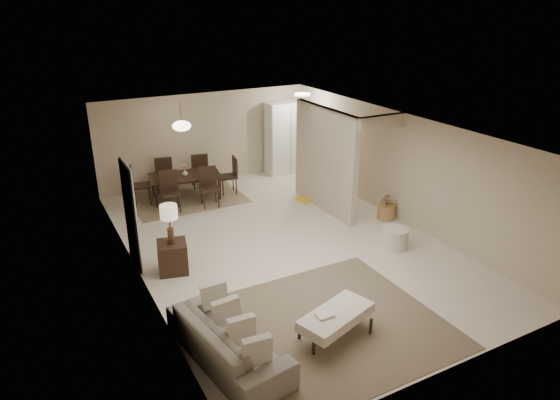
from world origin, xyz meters
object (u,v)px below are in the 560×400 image
sofa (228,340)px  ottoman_bench (336,317)px  pantry_cabinet (286,138)px  wicker_basket (386,212)px  round_pouf (395,238)px  dining_table (186,187)px  side_table (173,257)px

sofa → ottoman_bench: size_ratio=1.63×
sofa → ottoman_bench: bearing=-109.1°
pantry_cabinet → wicker_basket: pantry_cabinet is taller
round_pouf → dining_table: size_ratio=0.31×
round_pouf → sofa: bearing=-160.1°
sofa → dining_table: bearing=-21.8°
pantry_cabinet → ottoman_bench: (-3.16, -7.30, -0.69)m
round_pouf → dining_table: 5.56m
pantry_cabinet → wicker_basket: size_ratio=5.08×
side_table → round_pouf: size_ratio=1.08×
pantry_cabinet → sofa: pantry_cabinet is taller
pantry_cabinet → round_pouf: (-0.41, -5.41, -0.84)m
pantry_cabinet → dining_table: size_ratio=1.18×
round_pouf → wicker_basket: (0.81, 1.26, -0.04)m
side_table → round_pouf: 4.51m
side_table → round_pouf: bearing=-15.8°
round_pouf → wicker_basket: size_ratio=1.33×
sofa → wicker_basket: 5.93m
dining_table → wicker_basket: bearing=-33.4°
pantry_cabinet → dining_table: 3.48m
side_table → wicker_basket: bearing=0.4°
pantry_cabinet → sofa: bearing=-124.4°
ottoman_bench → side_table: (-1.59, 3.12, -0.06)m
ottoman_bench → dining_table: (-0.17, 6.62, -0.04)m
wicker_basket → dining_table: bearing=137.1°
sofa → pantry_cabinet: bearing=-43.2°
wicker_basket → dining_table: (-3.73, 3.47, 0.14)m
ottoman_bench → side_table: 3.50m
sofa → ottoman_bench: sofa is taller
sofa → ottoman_bench: (1.64, -0.30, 0.03)m
ottoman_bench → dining_table: 6.62m
pantry_cabinet → dining_table: bearing=-168.5°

